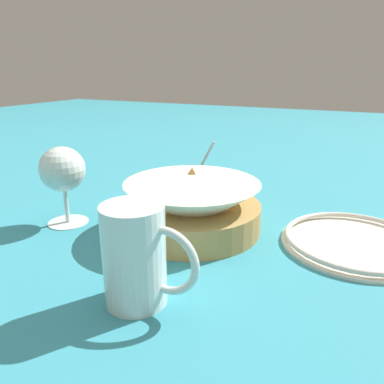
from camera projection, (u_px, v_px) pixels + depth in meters
ground_plane at (164, 231)px, 0.62m from camera, size 4.00×4.00×0.00m
food_basket at (192, 209)px, 0.62m from camera, size 0.23×0.23×0.09m
sauce_cup at (196, 184)px, 0.80m from camera, size 0.08×0.07×0.12m
wine_glass at (63, 172)px, 0.63m from camera, size 0.08×0.08×0.14m
beer_mug at (136, 259)px, 0.42m from camera, size 0.12×0.07×0.12m
side_plate at (355, 241)px, 0.57m from camera, size 0.22×0.22×0.01m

